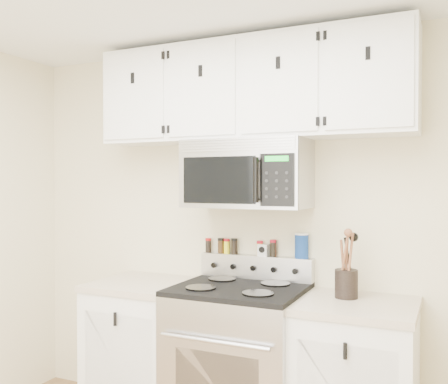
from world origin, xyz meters
The scene contains 15 objects.
back_wall centered at (0.00, 1.75, 1.25)m, with size 3.50×0.01×2.50m, color beige.
range centered at (0.00, 1.43, 0.49)m, with size 0.76×0.65×1.10m.
base_cabinet_left centered at (-0.69, 1.45, 0.46)m, with size 0.64×0.62×0.92m.
microwave centered at (0.00, 1.55, 1.63)m, with size 0.76×0.44×0.42m.
upper_cabinets centered at (0.00, 1.58, 2.15)m, with size 2.00×0.35×0.62m.
utensil_crock centered at (0.62, 1.52, 1.01)m, with size 0.13×0.13×0.38m.
kitchen_timer centered at (0.05, 1.71, 1.14)m, with size 0.07×0.05×0.08m, color silver.
salt_canister centered at (0.31, 1.71, 1.18)m, with size 0.09×0.09×0.16m.
spice_jar_0 centered at (-0.35, 1.71, 1.15)m, with size 0.04×0.04×0.10m.
spice_jar_1 centered at (-0.25, 1.71, 1.15)m, with size 0.05×0.05×0.10m.
spice_jar_2 centered at (-0.21, 1.71, 1.15)m, with size 0.04×0.04×0.10m.
spice_jar_3 centered at (-0.15, 1.71, 1.15)m, with size 0.04×0.04×0.10m.
spice_jar_4 centered at (0.03, 1.71, 1.15)m, with size 0.04×0.04×0.10m.
spice_jar_5 centered at (0.12, 1.71, 1.15)m, with size 0.04×0.04×0.11m.
spice_jar_6 centered at (0.12, 1.71, 1.15)m, with size 0.04×0.04×0.10m.
Camera 1 is at (1.16, -1.32, 1.57)m, focal length 40.00 mm.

